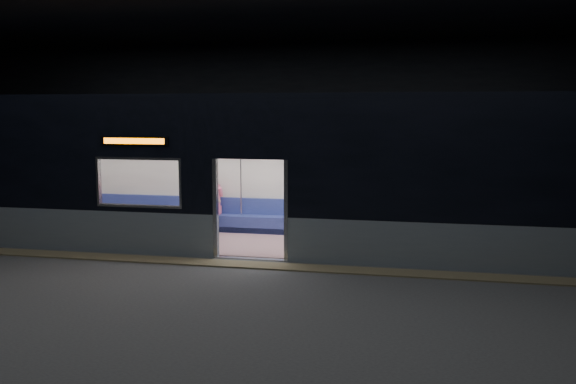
% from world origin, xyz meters
% --- Properties ---
extents(station_floor, '(24.00, 14.00, 0.01)m').
position_xyz_m(station_floor, '(0.00, 0.00, -0.01)').
color(station_floor, '#47494C').
rests_on(station_floor, ground).
extents(station_envelope, '(24.00, 14.00, 5.00)m').
position_xyz_m(station_envelope, '(0.00, 0.00, 3.66)').
color(station_envelope, black).
rests_on(station_envelope, station_floor).
extents(tactile_strip, '(22.80, 0.50, 0.03)m').
position_xyz_m(tactile_strip, '(0.00, 0.55, 0.01)').
color(tactile_strip, '#8C7F59').
rests_on(tactile_strip, station_floor).
extents(metro_car, '(18.00, 3.04, 3.35)m').
position_xyz_m(metro_car, '(-0.00, 2.54, 1.85)').
color(metro_car, '#85939F').
rests_on(metro_car, station_floor).
extents(passenger, '(0.44, 0.73, 1.41)m').
position_xyz_m(passenger, '(-1.69, 3.55, 0.81)').
color(passenger, black).
rests_on(passenger, metro_car).
extents(handbag, '(0.34, 0.31, 0.14)m').
position_xyz_m(handbag, '(-1.67, 3.31, 0.68)').
color(handbag, black).
rests_on(handbag, passenger).
extents(transit_map, '(0.89, 0.03, 0.58)m').
position_xyz_m(transit_map, '(2.88, 3.85, 1.44)').
color(transit_map, white).
rests_on(transit_map, metro_car).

